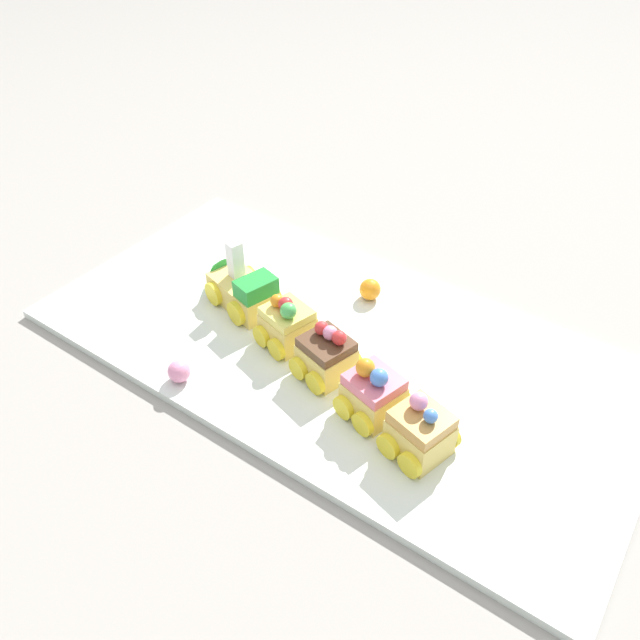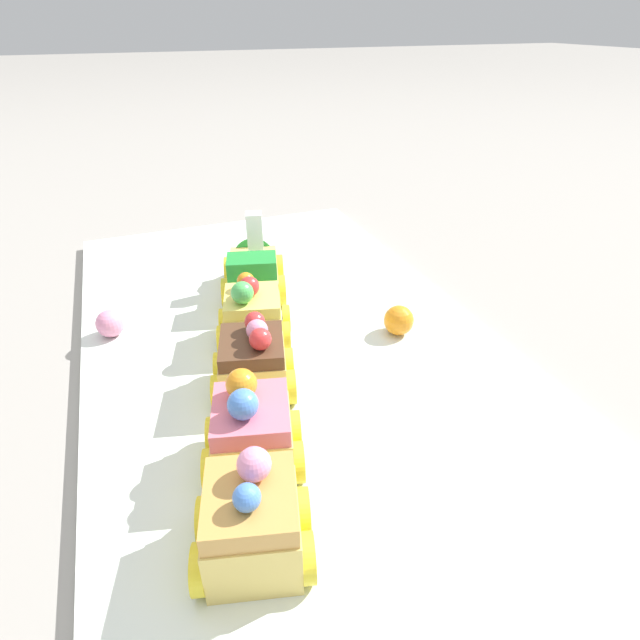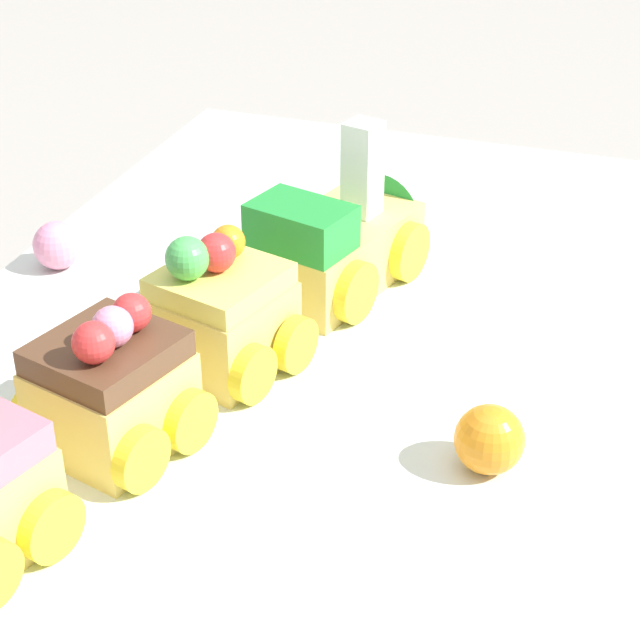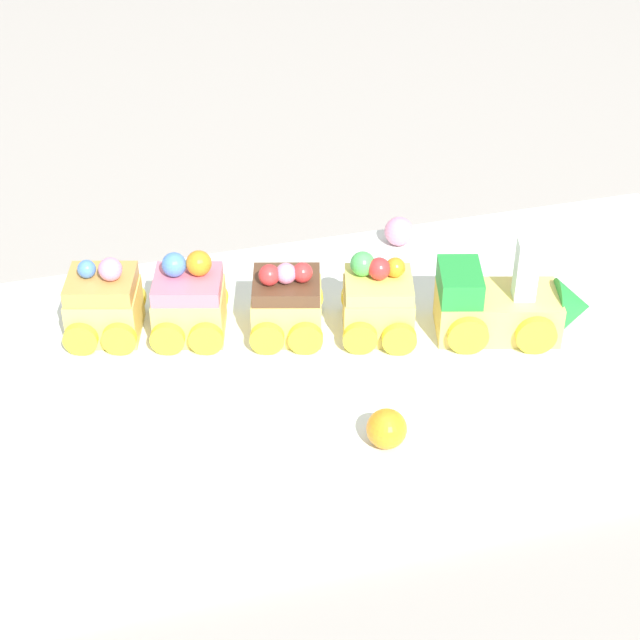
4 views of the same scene
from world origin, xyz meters
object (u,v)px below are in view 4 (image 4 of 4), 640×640
object	(u,v)px
cake_car_chocolate	(287,305)
gumball_pink	(399,231)
cake_car_strawberry	(189,303)
cake_car_lemon	(378,303)
cake_train_locomotive	(508,306)
cake_car_caramel	(104,305)
gumball_orange	(387,429)

from	to	relation	value
cake_car_chocolate	gumball_pink	xyz separation A→B (m)	(0.14, 0.11, -0.01)
cake_car_chocolate	cake_car_strawberry	distance (m)	0.08
cake_car_lemon	cake_train_locomotive	bearing A→B (deg)	-0.26
cake_car_lemon	cake_car_strawberry	xyz separation A→B (m)	(-0.16, 0.04, 0.00)
gumball_pink	cake_car_chocolate	bearing A→B (deg)	-141.09
cake_car_caramel	gumball_orange	xyz separation A→B (m)	(0.19, -0.20, -0.01)
gumball_orange	gumball_pink	size ratio (longest dim) A/B	1.09
cake_car_lemon	gumball_pink	xyz separation A→B (m)	(0.07, 0.13, -0.01)
gumball_pink	cake_car_lemon	bearing A→B (deg)	-116.20
cake_train_locomotive	cake_car_caramel	bearing A→B (deg)	-179.98
cake_train_locomotive	cake_car_lemon	xyz separation A→B (m)	(-0.11, 0.03, 0.00)
cake_car_strawberry	cake_car_caramel	size ratio (longest dim) A/B	1.00
cake_car_lemon	cake_car_chocolate	xyz separation A→B (m)	(-0.08, 0.02, -0.00)
gumball_orange	cake_car_strawberry	bearing A→B (deg)	122.30
cake_train_locomotive	cake_car_strawberry	size ratio (longest dim) A/B	1.68
cake_train_locomotive	cake_car_caramel	distance (m)	0.35
cake_car_lemon	cake_car_chocolate	world-z (taller)	cake_car_lemon
cake_car_lemon	gumball_orange	distance (m)	0.15
cake_car_caramel	gumball_pink	xyz separation A→B (m)	(0.29, 0.07, -0.01)
gumball_orange	gumball_pink	world-z (taller)	gumball_orange
cake_car_chocolate	cake_car_caramel	world-z (taller)	cake_car_caramel
cake_train_locomotive	cake_car_strawberry	world-z (taller)	cake_train_locomotive
cake_car_lemon	cake_car_chocolate	bearing A→B (deg)	-179.29
cake_car_chocolate	gumball_pink	distance (m)	0.18
cake_car_strawberry	cake_car_caramel	bearing A→B (deg)	-179.59
cake_train_locomotive	gumball_orange	xyz separation A→B (m)	(-0.15, -0.11, -0.01)
cake_car_lemon	cake_car_chocolate	distance (m)	0.08
cake_car_lemon	cake_car_strawberry	world-z (taller)	cake_car_strawberry
cake_car_lemon	gumball_orange	size ratio (longest dim) A/B	2.69
cake_train_locomotive	cake_car_strawberry	bearing A→B (deg)	179.92
cake_car_chocolate	cake_train_locomotive	bearing A→B (deg)	0.14
cake_car_caramel	gumball_orange	size ratio (longest dim) A/B	2.69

